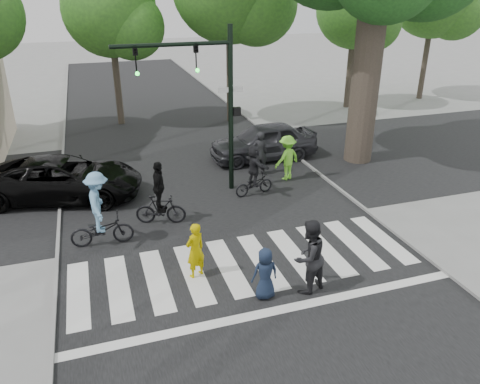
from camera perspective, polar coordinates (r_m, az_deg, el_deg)
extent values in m
plane|color=gray|center=(12.56, 2.13, -11.09)|extent=(120.00, 120.00, 0.00)
cube|color=black|center=(16.70, -3.77, -1.60)|extent=(10.00, 70.00, 0.01)
cube|color=black|center=(19.37, -6.02, 2.07)|extent=(70.00, 10.00, 0.01)
cube|color=gray|center=(16.34, -21.20, -3.75)|extent=(0.10, 70.00, 0.10)
cube|color=gray|center=(18.45, 11.58, 0.68)|extent=(0.10, 70.00, 0.10)
cube|color=silver|center=(12.87, -19.12, -11.63)|extent=(0.55, 3.00, 0.01)
cube|color=silver|center=(12.84, -14.61, -11.08)|extent=(0.55, 3.00, 0.01)
cube|color=silver|center=(12.89, -10.13, -10.46)|extent=(0.55, 3.00, 0.01)
cube|color=silver|center=(13.01, -5.72, -9.79)|extent=(0.55, 3.00, 0.01)
cube|color=silver|center=(13.21, -1.44, -9.08)|extent=(0.55, 3.00, 0.01)
cube|color=silver|center=(13.48, 2.68, -8.34)|extent=(0.55, 3.00, 0.01)
cube|color=silver|center=(13.82, 6.59, -7.61)|extent=(0.55, 3.00, 0.01)
cube|color=silver|center=(14.22, 10.29, -6.87)|extent=(0.55, 3.00, 0.01)
cube|color=silver|center=(14.68, 13.77, -6.16)|extent=(0.55, 3.00, 0.01)
cube|color=silver|center=(15.19, 17.01, -5.46)|extent=(0.55, 3.00, 0.01)
cube|color=silver|center=(11.67, 4.22, -14.27)|extent=(10.00, 0.30, 0.01)
cylinder|color=black|center=(17.06, -1.13, 9.74)|extent=(0.18, 0.18, 6.00)
cylinder|color=black|center=(16.16, -8.32, 17.36)|extent=(4.00, 0.14, 0.14)
imported|color=black|center=(16.37, -5.37, 15.99)|extent=(0.16, 0.20, 1.00)
sphere|color=#19E533|center=(16.32, -5.21, 14.55)|extent=(0.14, 0.14, 0.14)
imported|color=black|center=(16.05, -12.59, 15.38)|extent=(0.16, 0.20, 1.00)
sphere|color=#19E533|center=(15.99, -12.41, 13.91)|extent=(0.14, 0.14, 0.14)
cube|color=black|center=(17.12, -0.41, 9.80)|extent=(0.28, 0.18, 0.30)
cube|color=#FF660C|center=(17.15, -0.06, 9.83)|extent=(0.02, 0.14, 0.20)
cube|color=white|center=(16.88, -1.15, 12.37)|extent=(0.90, 0.04, 0.18)
cylinder|color=brown|center=(20.74, 15.06, 12.96)|extent=(1.20, 1.20, 7.00)
cylinder|color=brown|center=(20.41, 17.09, 21.10)|extent=(1.29, 1.74, 2.93)
cylinder|color=brown|center=(26.82, -14.85, 13.85)|extent=(0.36, 0.36, 5.60)
sphere|color=#326324|center=(26.48, -15.62, 20.65)|extent=(4.80, 4.80, 4.80)
sphere|color=#326324|center=(25.89, -13.08, 19.05)|extent=(3.36, 3.36, 3.36)
cylinder|color=brown|center=(26.52, -1.27, 15.73)|extent=(0.36, 0.36, 6.72)
sphere|color=#326324|center=(25.78, 2.05, 21.91)|extent=(4.20, 4.20, 4.20)
cylinder|color=brown|center=(30.58, 13.29, 15.06)|extent=(0.36, 0.36, 5.46)
sphere|color=#326324|center=(30.28, 13.88, 20.88)|extent=(4.60, 4.60, 4.60)
sphere|color=#326324|center=(30.23, 16.01, 19.17)|extent=(3.22, 3.22, 3.22)
cylinder|color=brown|center=(34.46, 21.76, 15.59)|extent=(0.36, 0.36, 6.16)
sphere|color=#326324|center=(34.32, 24.83, 19.57)|extent=(3.78, 3.78, 3.78)
imported|color=#C1AB00|center=(12.49, -5.48, -7.10)|extent=(0.68, 0.59, 1.58)
imported|color=#18233A|center=(11.71, 3.07, -9.91)|extent=(0.68, 0.44, 1.38)
imported|color=black|center=(11.90, 8.39, -7.82)|extent=(1.18, 1.06, 1.99)
imported|color=black|center=(14.63, -16.47, -4.47)|extent=(1.87, 0.74, 0.97)
imported|color=#6CA3CC|center=(14.22, -16.90, -1.20)|extent=(0.75, 1.23, 1.85)
imported|color=black|center=(15.46, -9.65, -2.12)|extent=(1.70, 0.93, 0.98)
imported|color=black|center=(15.13, -9.86, 0.59)|extent=(0.69, 1.07, 1.69)
imported|color=black|center=(17.37, 1.71, 0.94)|extent=(1.60, 0.80, 0.81)
imported|color=black|center=(17.08, 1.75, 3.32)|extent=(0.71, 1.49, 1.54)
imported|color=black|center=(18.09, -20.73, 1.54)|extent=(6.01, 3.90, 1.54)
imported|color=#303035|center=(20.87, 2.86, 6.17)|extent=(4.82, 2.04, 1.63)
imported|color=#83F33A|center=(18.68, 5.77, 4.18)|extent=(1.33, 1.03, 1.81)
imported|color=black|center=(19.11, 2.41, 4.77)|extent=(0.69, 0.47, 1.82)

